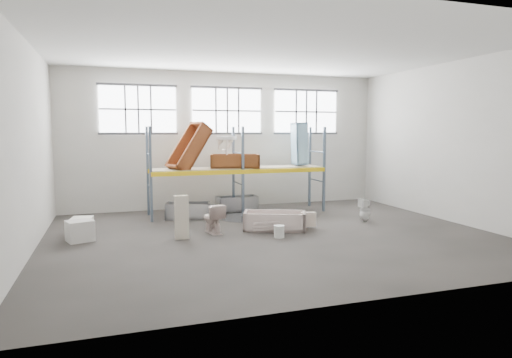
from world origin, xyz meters
name	(u,v)px	position (x,y,z in m)	size (l,w,h in m)	color
floor	(273,237)	(0.00, 0.00, -0.05)	(12.00, 10.00, 0.10)	#48423E
ceiling	(274,47)	(0.00, 0.00, 5.05)	(12.00, 10.00, 0.10)	silver
wall_back	(227,140)	(0.00, 5.05, 2.50)	(12.00, 0.10, 5.00)	#B5B2A8
wall_front	(382,153)	(0.00, -5.05, 2.50)	(12.00, 0.10, 5.00)	#ACA89F
wall_left	(24,146)	(-6.05, 0.00, 2.50)	(0.10, 10.00, 5.00)	#A6A39A
wall_right	(455,142)	(6.05, 0.00, 2.50)	(0.10, 10.00, 5.00)	beige
window_left	(138,109)	(-3.20, 4.94, 3.60)	(2.60, 0.04, 1.60)	white
window_mid	(227,111)	(0.00, 4.94, 3.60)	(2.60, 0.04, 1.60)	white
window_right	(306,112)	(3.20, 4.94, 3.60)	(2.60, 0.04, 1.60)	white
rack_upright_la	(151,174)	(-3.00, 2.90, 1.50)	(0.08, 0.08, 3.00)	slate
rack_upright_lb	(148,171)	(-3.00, 4.10, 1.50)	(0.08, 0.08, 3.00)	slate
rack_upright_ma	(243,172)	(0.00, 2.90, 1.50)	(0.08, 0.08, 3.00)	slate
rack_upright_mb	(233,169)	(0.00, 4.10, 1.50)	(0.08, 0.08, 3.00)	slate
rack_upright_ra	(324,169)	(3.00, 2.90, 1.50)	(0.08, 0.08, 3.00)	slate
rack_upright_rb	(310,167)	(3.00, 4.10, 1.50)	(0.08, 0.08, 3.00)	slate
rack_beam_front	(243,172)	(0.00, 2.90, 1.50)	(6.00, 0.10, 0.14)	yellow
rack_beam_back	(233,169)	(0.00, 4.10, 1.50)	(6.00, 0.10, 0.14)	yellow
shelf_deck	(238,168)	(0.00, 3.50, 1.58)	(5.90, 1.10, 0.03)	gray
wet_patch	(245,217)	(0.00, 2.70, 0.00)	(1.80, 1.80, 0.00)	black
bathtub_beige	(275,221)	(0.28, 0.62, 0.26)	(1.78, 0.84, 0.52)	beige
cistern_spare	(308,219)	(1.26, 0.45, 0.28)	(0.43, 0.21, 0.41)	beige
sink_in_tub	(273,223)	(0.28, 0.73, 0.16)	(0.43, 0.43, 0.15)	beige
toilet_beige	(213,218)	(-1.51, 0.76, 0.42)	(0.46, 0.82, 0.83)	silver
cistern_tall	(182,217)	(-2.45, 0.38, 0.58)	(0.37, 0.24, 1.16)	beige
toilet_white	(365,210)	(3.44, 0.89, 0.36)	(0.33, 0.33, 0.73)	white
steel_tub_left	(188,211)	(-1.82, 3.06, 0.26)	(1.43, 0.67, 0.52)	#AFB0B6
steel_tub_right	(237,203)	(0.10, 3.99, 0.26)	(1.42, 0.66, 0.52)	#ABAFB3
rust_tub_flat	(235,161)	(-0.12, 3.47, 1.82)	(1.67, 0.78, 0.47)	brown
rust_tub_tilted	(189,148)	(-1.68, 3.52, 2.29)	(1.76, 0.83, 0.50)	brown
sink_on_shelf	(227,153)	(-0.43, 3.35, 2.09)	(0.71, 0.55, 0.63)	white
blue_tub_upright	(299,144)	(2.34, 3.60, 2.40)	(1.51, 0.71, 0.42)	#84B4D3
bucket	(279,232)	(0.06, -0.32, 0.16)	(0.28, 0.28, 0.33)	silver
carton_near	(80,231)	(-5.00, 0.93, 0.27)	(0.63, 0.54, 0.54)	silver
carton_far	(82,225)	(-5.00, 1.84, 0.23)	(0.55, 0.55, 0.46)	white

